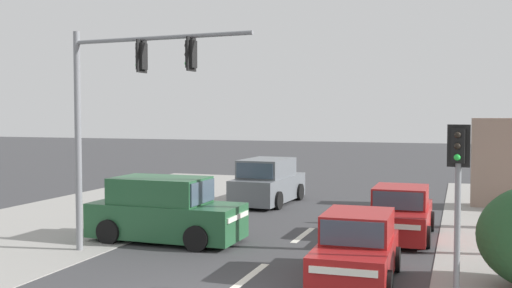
{
  "coord_description": "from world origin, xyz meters",
  "views": [
    {
      "loc": [
        4.59,
        -9.92,
        3.77
      ],
      "look_at": [
        -0.19,
        4.0,
        3.03
      ],
      "focal_mm": 42.0,
      "sensor_mm": 36.0,
      "label": 1
    }
  ],
  "objects_px": {
    "suv_crossing_left": "(268,183)",
    "traffic_signal_mast": "(117,100)",
    "pedestal_signal_right_kerb": "(458,182)",
    "hatchback_oncoming_mid": "(357,250)",
    "suv_oncoming_near": "(165,211)",
    "sedan_receding_far": "(400,214)"
  },
  "relations": [
    {
      "from": "pedestal_signal_right_kerb",
      "to": "suv_crossing_left",
      "type": "bearing_deg",
      "value": 123.64
    },
    {
      "from": "suv_crossing_left",
      "to": "sedan_receding_far",
      "type": "bearing_deg",
      "value": -41.62
    },
    {
      "from": "traffic_signal_mast",
      "to": "suv_oncoming_near",
      "type": "height_order",
      "value": "traffic_signal_mast"
    },
    {
      "from": "traffic_signal_mast",
      "to": "suv_crossing_left",
      "type": "distance_m",
      "value": 10.61
    },
    {
      "from": "pedestal_signal_right_kerb",
      "to": "sedan_receding_far",
      "type": "bearing_deg",
      "value": 105.15
    },
    {
      "from": "hatchback_oncoming_mid",
      "to": "suv_oncoming_near",
      "type": "height_order",
      "value": "suv_oncoming_near"
    },
    {
      "from": "suv_crossing_left",
      "to": "traffic_signal_mast",
      "type": "bearing_deg",
      "value": -95.52
    },
    {
      "from": "traffic_signal_mast",
      "to": "pedestal_signal_right_kerb",
      "type": "xyz_separation_m",
      "value": [
        8.57,
        -1.38,
        -1.73
      ]
    },
    {
      "from": "pedestal_signal_right_kerb",
      "to": "hatchback_oncoming_mid",
      "type": "bearing_deg",
      "value": 155.27
    },
    {
      "from": "pedestal_signal_right_kerb",
      "to": "hatchback_oncoming_mid",
      "type": "relative_size",
      "value": 0.97
    },
    {
      "from": "traffic_signal_mast",
      "to": "hatchback_oncoming_mid",
      "type": "distance_m",
      "value": 7.29
    },
    {
      "from": "traffic_signal_mast",
      "to": "hatchback_oncoming_mid",
      "type": "relative_size",
      "value": 1.63
    },
    {
      "from": "suv_crossing_left",
      "to": "sedan_receding_far",
      "type": "height_order",
      "value": "suv_crossing_left"
    },
    {
      "from": "pedestal_signal_right_kerb",
      "to": "suv_crossing_left",
      "type": "height_order",
      "value": "pedestal_signal_right_kerb"
    },
    {
      "from": "suv_oncoming_near",
      "to": "pedestal_signal_right_kerb",
      "type": "bearing_deg",
      "value": -22.1
    },
    {
      "from": "suv_crossing_left",
      "to": "hatchback_oncoming_mid",
      "type": "bearing_deg",
      "value": -62.42
    },
    {
      "from": "traffic_signal_mast",
      "to": "suv_oncoming_near",
      "type": "relative_size",
      "value": 1.32
    },
    {
      "from": "sedan_receding_far",
      "to": "suv_oncoming_near",
      "type": "bearing_deg",
      "value": -156.75
    },
    {
      "from": "traffic_signal_mast",
      "to": "suv_oncoming_near",
      "type": "xyz_separation_m",
      "value": [
        0.35,
        1.96,
        -3.26
      ]
    },
    {
      "from": "traffic_signal_mast",
      "to": "pedestal_signal_right_kerb",
      "type": "distance_m",
      "value": 8.85
    },
    {
      "from": "sedan_receding_far",
      "to": "hatchback_oncoming_mid",
      "type": "bearing_deg",
      "value": -95.38
    },
    {
      "from": "hatchback_oncoming_mid",
      "to": "suv_oncoming_near",
      "type": "bearing_deg",
      "value": 158.85
    }
  ]
}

